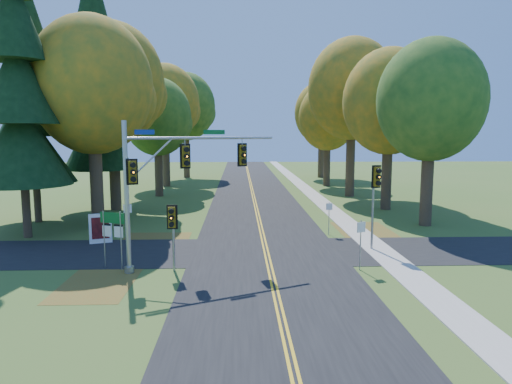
{
  "coord_description": "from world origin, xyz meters",
  "views": [
    {
      "loc": [
        -1.45,
        -22.07,
        6.38
      ],
      "look_at": [
        -0.53,
        2.51,
        3.2
      ],
      "focal_mm": 32.0,
      "sensor_mm": 36.0,
      "label": 1
    }
  ],
  "objects_px": {
    "traffic_mast": "(167,175)",
    "route_sign_cluster": "(112,228)",
    "east_signal_pole": "(376,186)",
    "info_kiosk": "(100,229)"
  },
  "relations": [
    {
      "from": "east_signal_pole",
      "to": "info_kiosk",
      "type": "relative_size",
      "value": 2.68
    },
    {
      "from": "traffic_mast",
      "to": "info_kiosk",
      "type": "height_order",
      "value": "traffic_mast"
    },
    {
      "from": "traffic_mast",
      "to": "east_signal_pole",
      "type": "relative_size",
      "value": 1.5
    },
    {
      "from": "route_sign_cluster",
      "to": "info_kiosk",
      "type": "distance_m",
      "value": 5.72
    },
    {
      "from": "traffic_mast",
      "to": "route_sign_cluster",
      "type": "distance_m",
      "value": 3.61
    },
    {
      "from": "route_sign_cluster",
      "to": "east_signal_pole",
      "type": "bearing_deg",
      "value": 33.35
    },
    {
      "from": "traffic_mast",
      "to": "east_signal_pole",
      "type": "xyz_separation_m",
      "value": [
        10.69,
        2.83,
        -0.92
      ]
    },
    {
      "from": "east_signal_pole",
      "to": "info_kiosk",
      "type": "xyz_separation_m",
      "value": [
        -15.43,
        2.19,
        -2.68
      ]
    },
    {
      "from": "east_signal_pole",
      "to": "route_sign_cluster",
      "type": "xyz_separation_m",
      "value": [
        -13.28,
        -2.99,
        -1.58
      ]
    },
    {
      "from": "route_sign_cluster",
      "to": "info_kiosk",
      "type": "relative_size",
      "value": 1.6
    }
  ]
}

